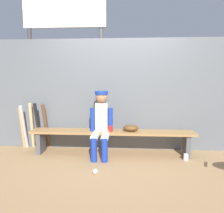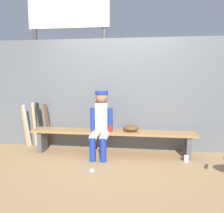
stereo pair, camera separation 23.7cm
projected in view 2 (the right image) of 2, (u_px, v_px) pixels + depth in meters
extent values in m
plane|color=#9E7A51|center=(112.00, 154.00, 4.14)|extent=(30.00, 30.00, 0.00)
cube|color=#595E63|center=(114.00, 95.00, 4.35)|extent=(5.31, 0.03, 2.14)
cube|color=olive|center=(112.00, 132.00, 4.08)|extent=(2.99, 0.36, 0.04)
cube|color=#4C4C51|center=(43.00, 141.00, 4.29)|extent=(0.08, 0.29, 0.40)
cube|color=#4C4C51|center=(188.00, 147.00, 3.94)|extent=(0.08, 0.29, 0.40)
cube|color=silver|center=(102.00, 117.00, 4.07)|extent=(0.22, 0.13, 0.51)
sphere|color=#9E7051|center=(102.00, 97.00, 4.03)|extent=(0.22, 0.22, 0.22)
cylinder|color=#193399|center=(102.00, 93.00, 4.02)|extent=(0.23, 0.23, 0.06)
cylinder|color=silver|center=(95.00, 135.00, 3.94)|extent=(0.13, 0.38, 0.13)
cylinder|color=#193399|center=(93.00, 150.00, 3.78)|extent=(0.11, 0.11, 0.40)
cylinder|color=#193399|center=(93.00, 120.00, 4.08)|extent=(0.09, 0.09, 0.43)
cylinder|color=silver|center=(105.00, 136.00, 3.91)|extent=(0.13, 0.38, 0.13)
cylinder|color=#193399|center=(103.00, 150.00, 3.75)|extent=(0.11, 0.11, 0.40)
cylinder|color=#193399|center=(110.00, 120.00, 4.04)|extent=(0.09, 0.09, 0.43)
ellipsoid|color=#593819|center=(131.00, 128.00, 4.03)|extent=(0.28, 0.20, 0.12)
cylinder|color=brown|center=(48.00, 125.00, 4.52)|extent=(0.10, 0.27, 0.90)
cylinder|color=black|center=(40.00, 125.00, 4.45)|extent=(0.09, 0.26, 0.93)
cylinder|color=tan|center=(35.00, 125.00, 4.55)|extent=(0.09, 0.21, 0.92)
cylinder|color=#B7B7BC|center=(27.00, 126.00, 4.51)|extent=(0.07, 0.26, 0.88)
cylinder|color=tan|center=(25.00, 127.00, 4.51)|extent=(0.09, 0.24, 0.83)
sphere|color=white|center=(92.00, 171.00, 3.31)|extent=(0.07, 0.07, 0.07)
cylinder|color=silver|center=(186.00, 159.00, 3.76)|extent=(0.08, 0.08, 0.11)
cylinder|color=red|center=(110.00, 128.00, 4.04)|extent=(0.08, 0.08, 0.11)
cylinder|color=#3F3F42|center=(37.00, 83.00, 5.51)|extent=(0.10, 0.10, 2.55)
cylinder|color=#3F3F42|center=(105.00, 83.00, 5.29)|extent=(0.10, 0.10, 2.55)
cube|color=white|center=(68.00, 10.00, 5.18)|extent=(1.93, 0.08, 0.82)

